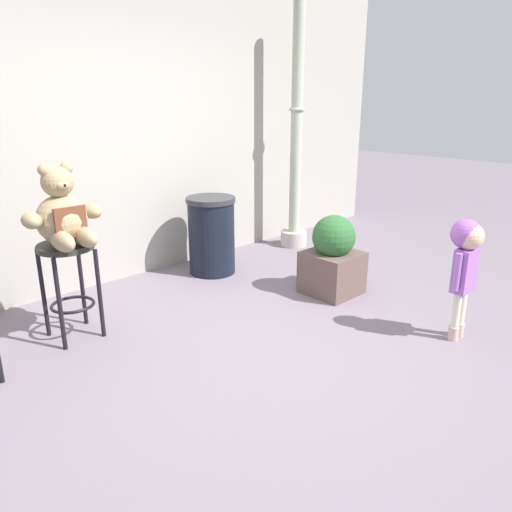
# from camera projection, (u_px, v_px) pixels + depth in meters

# --- Properties ---
(ground_plane) EXTENTS (24.00, 24.00, 0.00)m
(ground_plane) POSITION_uv_depth(u_px,v_px,m) (283.00, 353.00, 3.49)
(ground_plane) COLOR slate
(building_wall) EXTENTS (7.72, 0.30, 3.61)m
(building_wall) POSITION_uv_depth(u_px,v_px,m) (106.00, 90.00, 4.52)
(building_wall) COLOR #A5A097
(building_wall) RESTS_ON ground_plane
(bar_stool_with_teddy) EXTENTS (0.40, 0.40, 0.73)m
(bar_stool_with_teddy) POSITION_uv_depth(u_px,v_px,m) (68.00, 271.00, 3.58)
(bar_stool_with_teddy) COLOR #272824
(bar_stool_with_teddy) RESTS_ON ground_plane
(teddy_bear) EXTENTS (0.56, 0.50, 0.58)m
(teddy_bear) POSITION_uv_depth(u_px,v_px,m) (63.00, 216.00, 3.43)
(teddy_bear) COLOR tan
(teddy_bear) RESTS_ON bar_stool_with_teddy
(child_walking) EXTENTS (0.29, 0.23, 0.92)m
(child_walking) POSITION_uv_depth(u_px,v_px,m) (466.00, 254.00, 3.51)
(child_walking) COLOR #CDA9A0
(child_walking) RESTS_ON ground_plane
(trash_bin) EXTENTS (0.50, 0.50, 0.79)m
(trash_bin) POSITION_uv_depth(u_px,v_px,m) (212.00, 235.00, 4.98)
(trash_bin) COLOR black
(trash_bin) RESTS_ON ground_plane
(lamppost) EXTENTS (0.32, 0.32, 2.77)m
(lamppost) POSITION_uv_depth(u_px,v_px,m) (296.00, 155.00, 5.68)
(lamppost) COLOR #B3AAA3
(lamppost) RESTS_ON ground_plane
(planter_with_shrub) EXTENTS (0.46, 0.46, 0.74)m
(planter_with_shrub) POSITION_uv_depth(u_px,v_px,m) (333.00, 258.00, 4.46)
(planter_with_shrub) COLOR brown
(planter_with_shrub) RESTS_ON ground_plane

